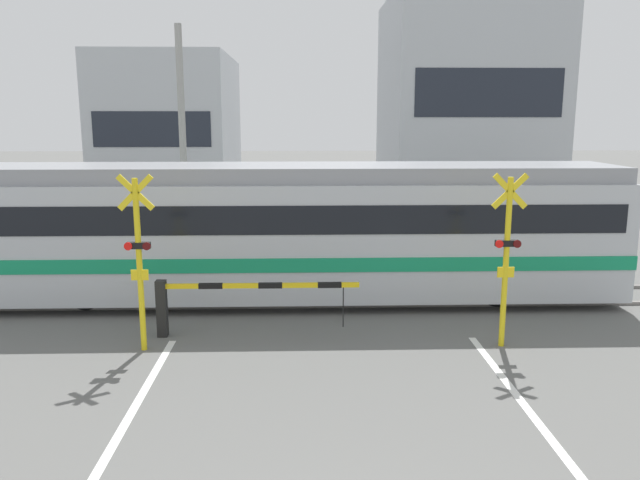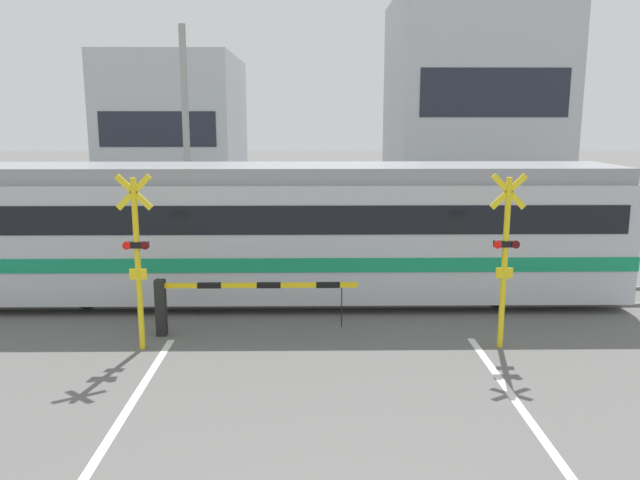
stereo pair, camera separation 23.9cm
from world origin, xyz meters
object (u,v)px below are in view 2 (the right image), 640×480
Objects in this scene: crossing_barrier_far at (394,242)px; crossing_signal_right at (505,253)px; pedestrian at (365,228)px; crossing_barrier_near at (213,296)px; crossing_signal_left at (137,254)px; commuter_train at (293,229)px.

crossing_barrier_far is 6.57m from crossing_signal_right.
crossing_signal_right is 8.34m from pedestrian.
crossing_signal_right is at bearing -78.85° from crossing_barrier_far.
crossing_barrier_near is 8.18m from pedestrian.
crossing_barrier_near is 1.21× the size of crossing_signal_right.
crossing_signal_left and crossing_signal_right have the same top height.
crossing_signal_left reaches higher than crossing_barrier_near.
crossing_barrier_near is 2.50× the size of pedestrian.
pedestrian is at bearing 103.68° from crossing_signal_right.
crossing_signal_left is 6.91m from crossing_signal_right.
commuter_train is at bearing 58.53° from crossing_barrier_near.
crossing_signal_right is (5.65, -0.75, 1.04)m from crossing_barrier_near.
commuter_train is 5.26m from pedestrian.
pedestrian reaches higher than crossing_barrier_near.
crossing_barrier_near is at bearing -116.85° from pedestrian.
pedestrian is (2.13, 4.74, -0.81)m from commuter_train.
crossing_signal_left reaches higher than pedestrian.
crossing_signal_right is at bearing 0.00° from crossing_signal_left.
crossing_barrier_far is at bearing 47.12° from commuter_train.
crossing_barrier_far is (2.84, 3.06, -0.94)m from commuter_train.
pedestrian is (-1.96, 8.05, -0.92)m from crossing_signal_right.
crossing_signal_right is (4.09, -3.31, 0.11)m from commuter_train.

